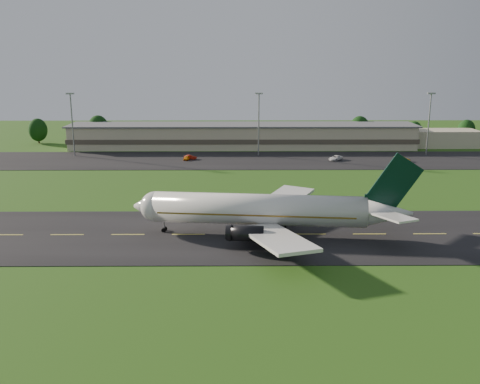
{
  "coord_description": "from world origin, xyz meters",
  "views": [
    {
      "loc": [
        -2.31,
        -92.18,
        31.41
      ],
      "look_at": [
        -1.57,
        8.0,
        6.0
      ],
      "focal_mm": 40.0,
      "sensor_mm": 36.0,
      "label": 1
    }
  ],
  "objects_px": {
    "light_mast_centre": "(259,117)",
    "service_vehicle_a": "(187,158)",
    "service_vehicle_b": "(190,157)",
    "light_mast_west": "(72,117)",
    "airliner": "(264,210)",
    "light_mast_east": "(429,116)",
    "service_vehicle_d": "(403,159)",
    "service_vehicle_c": "(336,158)",
    "terminal": "(261,136)"
  },
  "relations": [
    {
      "from": "service_vehicle_b",
      "to": "service_vehicle_c",
      "type": "bearing_deg",
      "value": -84.92
    },
    {
      "from": "service_vehicle_a",
      "to": "service_vehicle_b",
      "type": "xyz_separation_m",
      "value": [
        0.98,
        1.17,
        0.03
      ]
    },
    {
      "from": "light_mast_east",
      "to": "service_vehicle_a",
      "type": "relative_size",
      "value": 5.46
    },
    {
      "from": "light_mast_west",
      "to": "service_vehicle_d",
      "type": "relative_size",
      "value": 4.04
    },
    {
      "from": "airliner",
      "to": "terminal",
      "type": "bearing_deg",
      "value": 93.92
    },
    {
      "from": "light_mast_west",
      "to": "service_vehicle_c",
      "type": "distance_m",
      "value": 85.02
    },
    {
      "from": "service_vehicle_b",
      "to": "airliner",
      "type": "bearing_deg",
      "value": -157.67
    },
    {
      "from": "terminal",
      "to": "light_mast_east",
      "type": "distance_m",
      "value": 56.67
    },
    {
      "from": "service_vehicle_a",
      "to": "service_vehicle_d",
      "type": "bearing_deg",
      "value": 9.26
    },
    {
      "from": "light_mast_centre",
      "to": "service_vehicle_b",
      "type": "distance_m",
      "value": 25.69
    },
    {
      "from": "airliner",
      "to": "service_vehicle_b",
      "type": "height_order",
      "value": "airliner"
    },
    {
      "from": "light_mast_east",
      "to": "service_vehicle_d",
      "type": "height_order",
      "value": "light_mast_east"
    },
    {
      "from": "terminal",
      "to": "service_vehicle_d",
      "type": "xyz_separation_m",
      "value": [
        42.76,
        -26.5,
        -3.16
      ]
    },
    {
      "from": "service_vehicle_d",
      "to": "airliner",
      "type": "bearing_deg",
      "value": -168.4
    },
    {
      "from": "light_mast_centre",
      "to": "light_mast_west",
      "type": "bearing_deg",
      "value": 180.0
    },
    {
      "from": "terminal",
      "to": "service_vehicle_b",
      "type": "relative_size",
      "value": 36.01
    },
    {
      "from": "service_vehicle_b",
      "to": "service_vehicle_c",
      "type": "height_order",
      "value": "service_vehicle_c"
    },
    {
      "from": "light_mast_centre",
      "to": "light_mast_east",
      "type": "relative_size",
      "value": 1.0
    },
    {
      "from": "light_mast_centre",
      "to": "service_vehicle_c",
      "type": "height_order",
      "value": "light_mast_centre"
    },
    {
      "from": "airliner",
      "to": "service_vehicle_c",
      "type": "bearing_deg",
      "value": 76.1
    },
    {
      "from": "light_mast_centre",
      "to": "service_vehicle_d",
      "type": "relative_size",
      "value": 4.04
    },
    {
      "from": "service_vehicle_b",
      "to": "service_vehicle_d",
      "type": "distance_m",
      "value": 66.01
    },
    {
      "from": "airliner",
      "to": "service_vehicle_a",
      "type": "distance_m",
      "value": 75.21
    },
    {
      "from": "terminal",
      "to": "light_mast_east",
      "type": "height_order",
      "value": "light_mast_east"
    },
    {
      "from": "light_mast_west",
      "to": "service_vehicle_a",
      "type": "height_order",
      "value": "light_mast_west"
    },
    {
      "from": "airliner",
      "to": "light_mast_centre",
      "type": "bearing_deg",
      "value": 94.47
    },
    {
      "from": "light_mast_east",
      "to": "service_vehicle_b",
      "type": "relative_size",
      "value": 5.05
    },
    {
      "from": "service_vehicle_d",
      "to": "light_mast_west",
      "type": "bearing_deg",
      "value": 129.64
    },
    {
      "from": "light_mast_east",
      "to": "service_vehicle_b",
      "type": "xyz_separation_m",
      "value": [
        -76.75,
        -6.62,
        -11.97
      ]
    },
    {
      "from": "light_mast_centre",
      "to": "service_vehicle_c",
      "type": "distance_m",
      "value": 27.91
    },
    {
      "from": "light_mast_centre",
      "to": "light_mast_east",
      "type": "height_order",
      "value": "same"
    },
    {
      "from": "light_mast_west",
      "to": "airliner",
      "type": "bearing_deg",
      "value": -54.26
    },
    {
      "from": "service_vehicle_a",
      "to": "service_vehicle_c",
      "type": "bearing_deg",
      "value": 10.45
    },
    {
      "from": "light_mast_west",
      "to": "service_vehicle_d",
      "type": "xyz_separation_m",
      "value": [
        104.16,
        -10.32,
        -11.91
      ]
    },
    {
      "from": "terminal",
      "to": "light_mast_west",
      "type": "height_order",
      "value": "light_mast_west"
    },
    {
      "from": "airliner",
      "to": "light_mast_west",
      "type": "xyz_separation_m",
      "value": [
        -57.64,
        80.09,
        8.08
      ]
    },
    {
      "from": "light_mast_centre",
      "to": "service_vehicle_a",
      "type": "relative_size",
      "value": 5.46
    },
    {
      "from": "service_vehicle_a",
      "to": "airliner",
      "type": "bearing_deg",
      "value": -62.85
    },
    {
      "from": "airliner",
      "to": "service_vehicle_a",
      "type": "xyz_separation_m",
      "value": [
        -20.37,
        72.29,
        -3.93
      ]
    },
    {
      "from": "light_mast_east",
      "to": "service_vehicle_a",
      "type": "height_order",
      "value": "light_mast_east"
    },
    {
      "from": "airliner",
      "to": "service_vehicle_b",
      "type": "bearing_deg",
      "value": 110.94
    },
    {
      "from": "terminal",
      "to": "service_vehicle_c",
      "type": "height_order",
      "value": "terminal"
    },
    {
      "from": "light_mast_west",
      "to": "service_vehicle_d",
      "type": "bearing_deg",
      "value": -5.66
    },
    {
      "from": "light_mast_centre",
      "to": "service_vehicle_d",
      "type": "height_order",
      "value": "light_mast_centre"
    },
    {
      "from": "terminal",
      "to": "light_mast_centre",
      "type": "height_order",
      "value": "light_mast_centre"
    },
    {
      "from": "service_vehicle_c",
      "to": "service_vehicle_d",
      "type": "relative_size",
      "value": 1.06
    },
    {
      "from": "airliner",
      "to": "service_vehicle_d",
      "type": "bearing_deg",
      "value": 62.46
    },
    {
      "from": "airliner",
      "to": "terminal",
      "type": "distance_m",
      "value": 96.35
    },
    {
      "from": "service_vehicle_c",
      "to": "service_vehicle_d",
      "type": "height_order",
      "value": "service_vehicle_c"
    },
    {
      "from": "light_mast_west",
      "to": "light_mast_centre",
      "type": "xyz_separation_m",
      "value": [
        60.0,
        0.0,
        0.0
      ]
    }
  ]
}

